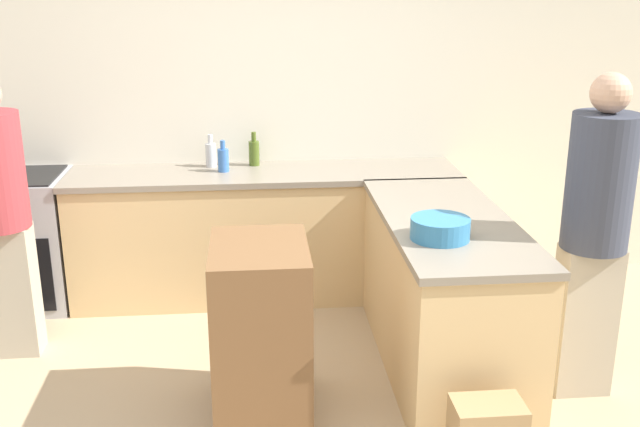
% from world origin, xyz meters
% --- Properties ---
extents(wall_back, '(8.00, 0.06, 2.70)m').
position_xyz_m(wall_back, '(0.00, 2.14, 1.35)').
color(wall_back, silver).
rests_on(wall_back, ground_plane).
extents(counter_back, '(2.66, 0.62, 0.90)m').
position_xyz_m(counter_back, '(0.00, 1.81, 0.45)').
color(counter_back, '#D6B27A').
rests_on(counter_back, ground_plane).
extents(counter_peninsula, '(0.69, 1.68, 0.90)m').
position_xyz_m(counter_peninsula, '(0.98, 0.70, 0.45)').
color(counter_peninsula, '#D6B27A').
rests_on(counter_peninsula, ground_plane).
extents(range_oven, '(0.75, 0.59, 0.91)m').
position_xyz_m(range_oven, '(-1.71, 1.81, 0.45)').
color(range_oven, '#ADADB2').
rests_on(range_oven, ground_plane).
extents(island_table, '(0.48, 0.63, 0.92)m').
position_xyz_m(island_table, '(-0.06, 0.30, 0.46)').
color(island_table, brown).
rests_on(island_table, ground_plane).
extents(mixing_bowl, '(0.30, 0.30, 0.11)m').
position_xyz_m(mixing_bowl, '(0.85, 0.36, 0.96)').
color(mixing_bowl, teal).
rests_on(mixing_bowl, counter_peninsula).
extents(olive_oil_bottle, '(0.07, 0.07, 0.24)m').
position_xyz_m(olive_oil_bottle, '(-0.06, 1.99, 0.99)').
color(olive_oil_bottle, '#475B1E').
rests_on(olive_oil_bottle, counter_back).
extents(vinegar_bottle_clear, '(0.07, 0.07, 0.23)m').
position_xyz_m(vinegar_bottle_clear, '(-0.36, 1.98, 0.99)').
color(vinegar_bottle_clear, silver).
rests_on(vinegar_bottle_clear, counter_back).
extents(water_bottle_blue, '(0.08, 0.08, 0.21)m').
position_xyz_m(water_bottle_blue, '(-0.27, 1.83, 0.99)').
color(water_bottle_blue, '#386BB7').
rests_on(water_bottle_blue, counter_back).
extents(person_at_peninsula, '(0.34, 0.34, 1.73)m').
position_xyz_m(person_at_peninsula, '(1.66, 0.35, 0.94)').
color(person_at_peninsula, '#ADA38E').
rests_on(person_at_peninsula, ground_plane).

